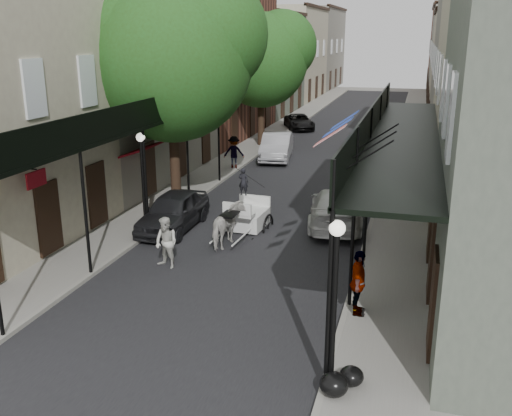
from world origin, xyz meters
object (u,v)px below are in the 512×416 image
Objects in this scene: car_left_near at (173,211)px; lamppost_left at (143,181)px; car_left_mid at (277,146)px; car_left_far at (299,122)px; pedestrian_sidewalk_right at (358,283)px; lamppost_right_near at (334,305)px; car_right_near at (336,208)px; lamppost_right_far at (391,137)px; carriage at (251,202)px; tree_far at (267,56)px; pedestrian_walking at (166,243)px; horse at (229,226)px; car_right_far at (372,138)px; pedestrian_sidewalk_left at (234,152)px; tree_near at (181,52)px.

lamppost_left is at bearing -133.79° from car_left_near.
car_left_mid is 11.43m from car_left_far.
lamppost_left is 0.87× the size of car_left_near.
pedestrian_sidewalk_right is 9.25m from car_left_near.
car_right_near is (-1.50, 11.00, -1.33)m from lamppost_right_near.
lamppost_right_far is at bearing 55.65° from lamppost_left.
carriage reaches higher than car_left_mid.
tree_far is at bearing 106.14° from carriage.
lamppost_right_far is 15.98m from pedestrian_walking.
horse is 0.43× the size of car_right_far.
pedestrian_sidewalk_left is at bearing -69.52° from horse.
car_left_near is (-2.75, -1.22, -0.25)m from carriage.
lamppost_right_far is (8.20, 12.00, 0.00)m from lamppost_left.
lamppost_left is 14.53m from lamppost_right_far.
lamppost_left is at bearing -89.54° from tree_far.
car_right_far is (4.60, 21.97, -0.13)m from pedestrian_walking.
car_left_mid is at bearing -79.28° from horse.
lamppost_right_far is 0.89× the size of car_right_far.
pedestrian_sidewalk_right is (0.15, 3.52, -1.04)m from lamppost_right_near.
tree_far is 4.85× the size of pedestrian_sidewalk_right.
tree_near is at bearing -89.81° from tree_far.
car_right_far is at bearing -67.50° from car_left_far.
lamppost_left is 3.64m from pedestrian_walking.
car_left_mid is (-6.85, 18.75, -0.22)m from pedestrian_sidewalk_right.
tree_near reaches higher than lamppost_left.
lamppost_right_far is (0.00, 20.00, 0.00)m from lamppost_right_near.
horse is (3.48, -4.49, -5.73)m from tree_near.
pedestrian_walking is at bearing 85.53° from pedestrian_sidewalk_left.
tree_near is 8.75m from pedestrian_sidewalk_left.
car_right_far is at bearing 8.96° from tree_far.
lamppost_right_near is 0.88× the size of car_left_far.
pedestrian_sidewalk_right reaches higher than car_left_near.
tree_far is at bearing 116.17° from pedestrian_walking.
carriage is 3.33m from car_right_near.
car_left_near reaches higher than car_right_far.
car_left_mid is 12.40m from car_right_near.
tree_near is at bearing 152.69° from carriage.
pedestrian_walking is 0.34× the size of car_right_near.
lamppost_right_far is at bearing 93.46° from car_right_far.
car_left_near is at bearing 130.68° from pedestrian_walking.
horse is 14.70m from car_left_mid.
car_left_near is 13.47m from car_left_mid.
carriage reaches higher than pedestrian_sidewalk_right.
car_left_far is (0.65, 7.47, -5.25)m from tree_far.
tree_near is at bearing 40.83° from pedestrian_sidewalk_right.
car_left_near is (0.77, 0.81, -1.32)m from lamppost_left.
car_left_mid is at bearing 102.74° from carriage.
carriage is at bearing 29.96° from lamppost_left.
pedestrian_sidewalk_right is 23.80m from car_right_far.
pedestrian_sidewalk_left is at bearing -56.64° from car_right_near.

